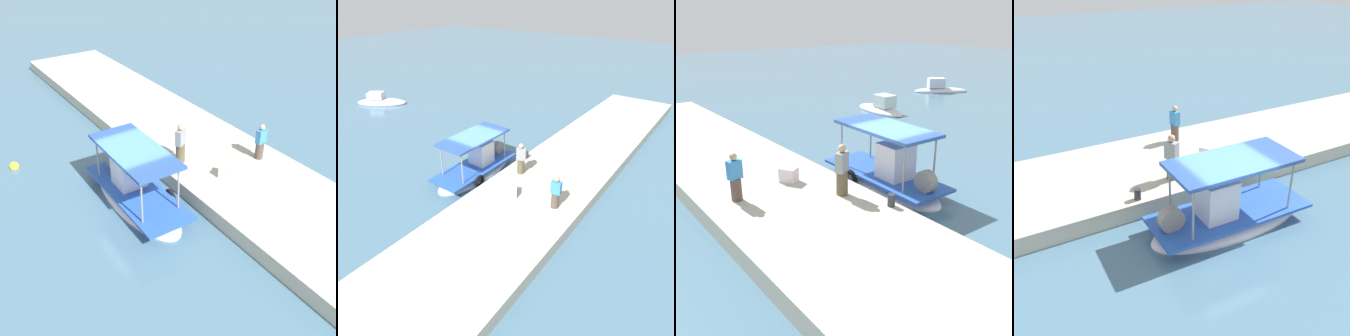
{
  "view_description": "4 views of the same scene",
  "coord_description": "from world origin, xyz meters",
  "views": [
    {
      "loc": [
        -11.87,
        6.27,
        9.88
      ],
      "look_at": [
        -0.36,
        -1.44,
        1.19
      ],
      "focal_mm": 43.98,
      "sensor_mm": 36.0,
      "label": 1
    },
    {
      "loc": [
        -12.23,
        -10.93,
        9.54
      ],
      "look_at": [
        0.36,
        -1.84,
        0.74
      ],
      "focal_mm": 34.21,
      "sensor_mm": 36.0,
      "label": 2
    },
    {
      "loc": [
        10.85,
        -10.4,
        6.43
      ],
      "look_at": [
        -0.56,
        -1.77,
        1.05
      ],
      "focal_mm": 44.58,
      "sensor_mm": 36.0,
      "label": 3
    },
    {
      "loc": [
        6.19,
        8.41,
        7.79
      ],
      "look_at": [
        0.41,
        -2.18,
        1.29
      ],
      "focal_mm": 41.27,
      "sensor_mm": 36.0,
      "label": 4
    }
  ],
  "objects": [
    {
      "name": "ground_plane",
      "position": [
        0.0,
        0.0,
        0.0
      ],
      "size": [
        120.0,
        120.0,
        0.0
      ],
      "primitive_type": "plane",
      "color": "slate"
    },
    {
      "name": "cargo_crate",
      "position": [
        -1.52,
        -3.55,
        0.9
      ],
      "size": [
        0.76,
        0.72,
        0.53
      ],
      "primitive_type": "cube",
      "rotation": [
        0.0,
        0.0,
        0.56
      ],
      "color": "silver",
      "rests_on": "dock_quay"
    },
    {
      "name": "mooring_bollard",
      "position": [
        2.22,
        -2.0,
        0.84
      ],
      "size": [
        0.24,
        0.24,
        0.4
      ],
      "primitive_type": "cylinder",
      "color": "#2D2D33",
      "rests_on": "dock_quay"
    },
    {
      "name": "fisherman_near_bollard",
      "position": [
        -1.15,
        -5.71,
        1.38
      ],
      "size": [
        0.4,
        0.49,
        1.63
      ],
      "color": "brown",
      "rests_on": "dock_quay"
    },
    {
      "name": "fisherman_by_crate",
      "position": [
        0.55,
        -2.69,
        1.44
      ],
      "size": [
        0.52,
        0.57,
        1.76
      ],
      "color": "brown",
      "rests_on": "dock_quay"
    },
    {
      "name": "main_fishing_boat",
      "position": [
        -0.1,
        -0.07,
        0.42
      ],
      "size": [
        5.65,
        2.17,
        2.76
      ],
      "color": "white",
      "rests_on": "ground_plane"
    },
    {
      "name": "dock_quay",
      "position": [
        0.0,
        -4.29,
        0.32
      ],
      "size": [
        36.0,
        5.17,
        0.64
      ],
      "primitive_type": "cube",
      "color": "beige",
      "rests_on": "ground_plane"
    }
  ]
}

